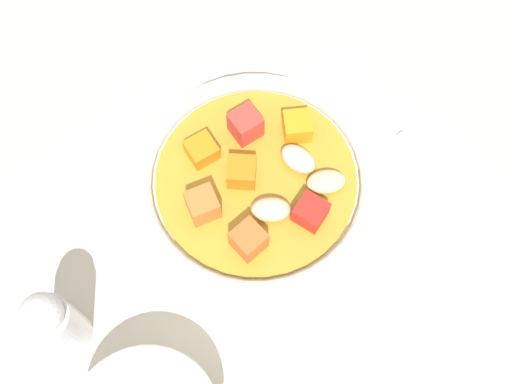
% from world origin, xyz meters
% --- Properties ---
extents(ground_plane, '(1.40, 1.40, 0.02)m').
position_xyz_m(ground_plane, '(0.00, 0.00, -0.01)').
color(ground_plane, '#BAB2A0').
extents(soup_bowl_main, '(0.15, 0.15, 0.07)m').
position_xyz_m(soup_bowl_main, '(-0.00, 0.00, 0.03)').
color(soup_bowl_main, white).
rests_on(soup_bowl_main, ground_plane).
extents(spoon, '(0.15, 0.21, 0.01)m').
position_xyz_m(spoon, '(-0.10, -0.06, 0.00)').
color(spoon, silver).
rests_on(spoon, ground_plane).
extents(pepper_shaker, '(0.03, 0.03, 0.07)m').
position_xyz_m(pepper_shaker, '(0.11, 0.10, 0.04)').
color(pepper_shaker, silver).
rests_on(pepper_shaker, ground_plane).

